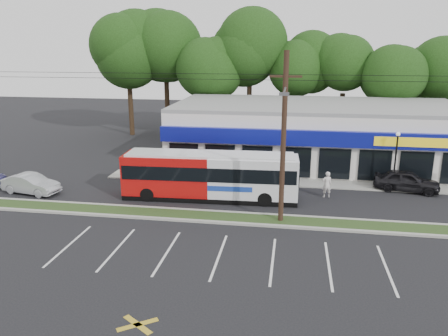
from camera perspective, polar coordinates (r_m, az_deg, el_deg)
The scene contains 14 objects.
ground at distance 25.99m, azimuth 0.62°, elevation -7.48°, with size 120.00×120.00×0.00m, color black.
grass_strip at distance 26.88m, azimuth 0.94°, elevation -6.54°, with size 40.00×1.60×0.12m, color #293A17.
curb_south at distance 26.10m, azimuth 0.67°, elevation -7.21°, with size 40.00×0.25×0.14m, color #9E9E93.
curb_north at distance 27.66m, azimuth 1.19°, elevation -5.86°, with size 40.00×0.25×0.14m, color #9E9E93.
sidewalk at distance 34.22m, azimuth 11.20°, elevation -1.93°, with size 32.00×2.20×0.10m, color #9E9E93.
strip_mall at distance 40.32m, azimuth 11.82°, elevation 4.52°, with size 25.00×12.55×5.30m.
utility_pole at distance 25.04m, azimuth 7.41°, elevation 4.48°, with size 50.00×2.77×10.00m.
lamp_post at distance 34.14m, azimuth 21.55°, elevation 1.78°, with size 0.30×0.30×4.25m.
tree_line at distance 49.68m, azimuth 9.95°, elevation 13.36°, with size 46.76×6.76×11.83m.
metrobus at distance 29.91m, azimuth -1.82°, elevation -0.89°, with size 12.03×3.01×3.21m.
car_dark at distance 34.35m, azimuth 22.74°, elevation -1.55°, with size 1.83×4.54×1.55m, color black.
car_silver at distance 34.12m, azimuth -23.91°, elevation -1.92°, with size 1.48×4.24×1.40m, color #A2A4A9.
pedestrian_a at distance 31.16m, azimuth 13.28°, elevation -2.11°, with size 0.68×0.45×1.86m, color silver.
pedestrian_b at distance 33.50m, azimuth 6.17°, elevation -0.58°, with size 0.87×0.68×1.79m, color beige.
Camera 1 is at (3.52, -23.64, 10.21)m, focal length 35.00 mm.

